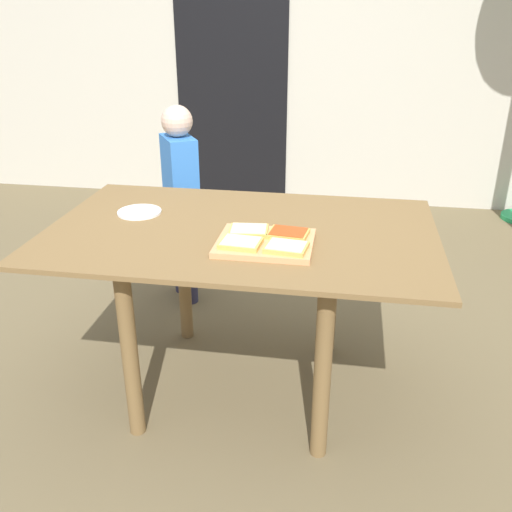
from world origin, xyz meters
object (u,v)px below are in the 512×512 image
(pizza_slice_far_right, at_px, (288,233))
(plate_white_left, at_px, (139,212))
(pizza_slice_far_left, at_px, (249,230))
(dining_table, at_px, (241,256))
(child_left, at_px, (181,194))
(pizza_slice_near_left, at_px, (241,243))
(pizza_slice_near_right, at_px, (286,247))
(cutting_board, at_px, (265,243))

(pizza_slice_far_right, distance_m, plate_white_left, 0.67)
(pizza_slice_far_left, bearing_deg, dining_table, 117.88)
(dining_table, distance_m, child_left, 0.89)
(dining_table, bearing_deg, child_left, 121.85)
(dining_table, distance_m, pizza_slice_far_right, 0.26)
(pizza_slice_far_right, xyz_separation_m, plate_white_left, (-0.64, 0.20, -0.03))
(pizza_slice_far_left, distance_m, plate_white_left, 0.53)
(pizza_slice_far_right, bearing_deg, pizza_slice_near_left, -143.03)
(pizza_slice_far_right, height_order, pizza_slice_near_left, same)
(pizza_slice_near_right, bearing_deg, pizza_slice_near_left, 176.00)
(cutting_board, height_order, child_left, child_left)
(dining_table, height_order, pizza_slice_far_left, pizza_slice_far_left)
(pizza_slice_far_left, distance_m, pizza_slice_near_right, 0.20)
(dining_table, relative_size, pizza_slice_far_right, 9.77)
(dining_table, xyz_separation_m, pizza_slice_near_left, (0.04, -0.21, 0.15))
(pizza_slice_near_left, xyz_separation_m, pizza_slice_near_right, (0.16, -0.01, 0.00))
(pizza_slice_far_left, height_order, pizza_slice_near_right, same)
(cutting_board, bearing_deg, child_left, 122.98)
(cutting_board, distance_m, child_left, 1.09)
(pizza_slice_near_left, height_order, plate_white_left, pizza_slice_near_left)
(pizza_slice_near_right, xyz_separation_m, child_left, (-0.67, 0.98, -0.16))
(dining_table, bearing_deg, cutting_board, -51.65)
(pizza_slice_far_left, distance_m, pizza_slice_near_left, 0.12)
(plate_white_left, xyz_separation_m, child_left, (-0.02, 0.65, -0.13))
(pizza_slice_near_left, bearing_deg, plate_white_left, 147.41)
(child_left, bearing_deg, pizza_slice_far_right, -52.01)
(cutting_board, distance_m, pizza_slice_near_left, 0.10)
(dining_table, relative_size, plate_white_left, 8.27)
(dining_table, height_order, child_left, child_left)
(pizza_slice_far_right, bearing_deg, child_left, 127.99)
(pizza_slice_near_left, bearing_deg, pizza_slice_near_right, -4.00)
(cutting_board, xyz_separation_m, pizza_slice_far_left, (-0.07, 0.06, 0.02))
(cutting_board, bearing_deg, pizza_slice_near_right, -40.38)
(cutting_board, xyz_separation_m, pizza_slice_near_right, (0.08, -0.07, 0.02))
(pizza_slice_far_right, relative_size, plate_white_left, 0.85)
(pizza_slice_far_left, height_order, plate_white_left, pizza_slice_far_left)
(dining_table, relative_size, child_left, 1.39)
(pizza_slice_near_left, bearing_deg, pizza_slice_far_left, 86.84)
(pizza_slice_far_left, relative_size, pizza_slice_near_right, 0.98)
(dining_table, height_order, plate_white_left, plate_white_left)
(pizza_slice_near_right, bearing_deg, pizza_slice_far_left, 139.54)
(dining_table, distance_m, cutting_board, 0.23)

